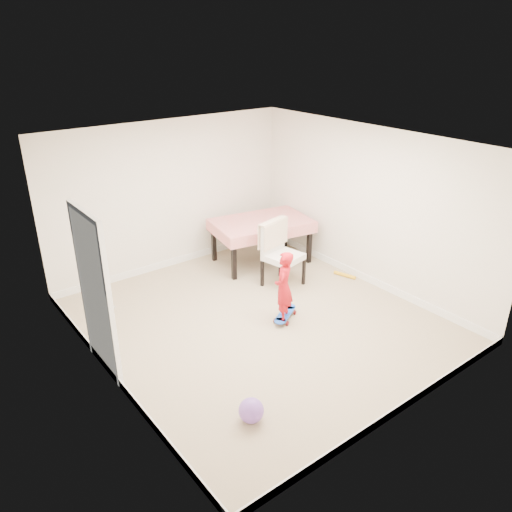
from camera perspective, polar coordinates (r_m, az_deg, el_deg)
ground at (r=7.41m, az=0.33°, el=-7.41°), size 5.00×5.00×0.00m
ceiling at (r=6.44m, az=0.39°, el=12.51°), size 4.50×5.00×0.04m
wall_back at (r=8.79m, az=-9.68°, el=6.78°), size 4.50×0.04×2.60m
wall_front at (r=5.29m, az=17.19°, el=-6.30°), size 4.50×0.04×2.60m
wall_left at (r=5.85m, az=-17.20°, el=-3.24°), size 0.04×5.00×2.60m
wall_right at (r=8.29m, az=12.67°, el=5.45°), size 0.04×5.00×2.60m
door at (r=6.23m, az=-17.84°, el=-4.43°), size 0.11×0.94×2.11m
baseboard_back at (r=9.24m, az=-9.18°, el=-0.56°), size 4.50×0.02×0.12m
baseboard_front at (r=5.99m, az=15.76°, el=-16.62°), size 4.50×0.02×0.12m
baseboard_left at (r=6.49m, az=-15.91°, el=-13.03°), size 0.02×5.00×0.12m
baseboard_right at (r=8.77m, az=11.98°, el=-2.22°), size 0.02×5.00×0.12m
dining_table at (r=9.10m, az=0.61°, el=1.72°), size 1.87×1.36×0.80m
dining_chair at (r=8.18m, az=3.16°, el=0.11°), size 0.72×0.79×1.10m
skateboard at (r=7.45m, az=3.34°, el=-6.84°), size 0.64×0.50×0.09m
child at (r=7.13m, az=3.17°, el=-3.84°), size 0.47×0.45×1.08m
balloon at (r=5.66m, az=-0.55°, el=-17.24°), size 0.28×0.28×0.28m
foam_toy at (r=8.81m, az=10.10°, el=-2.15°), size 0.17×0.40×0.06m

